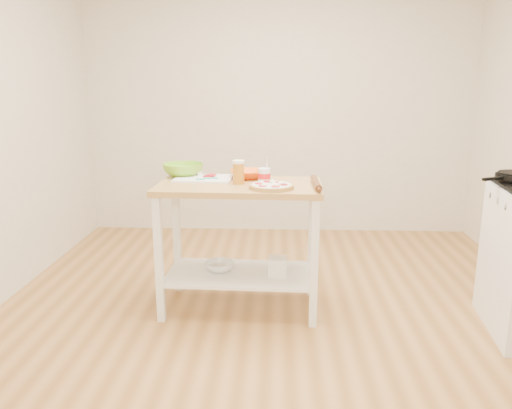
{
  "coord_description": "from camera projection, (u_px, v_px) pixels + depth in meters",
  "views": [
    {
      "loc": [
        -0.02,
        -3.01,
        1.56
      ],
      "look_at": [
        -0.16,
        0.33,
        0.74
      ],
      "focal_mm": 35.0,
      "sensor_mm": 36.0,
      "label": 1
    }
  ],
  "objects": [
    {
      "name": "room_shell",
      "position": [
        280.0,
        119.0,
        2.97
      ],
      "size": [
        4.04,
        4.54,
        2.74
      ],
      "color": "#B17C41",
      "rests_on": "ground"
    },
    {
      "name": "prep_island",
      "position": [
        240.0,
        220.0,
        3.43
      ],
      "size": [
        1.12,
        0.64,
        0.9
      ],
      "rotation": [
        0.0,
        0.0,
        -0.03
      ],
      "color": "tan",
      "rests_on": "ground"
    },
    {
      "name": "pizza",
      "position": [
        272.0,
        186.0,
        3.21
      ],
      "size": [
        0.29,
        0.29,
        0.05
      ],
      "rotation": [
        0.0,
        0.0,
        -0.46
      ],
      "color": "tan",
      "rests_on": "prep_island"
    },
    {
      "name": "cutting_board",
      "position": [
        204.0,
        178.0,
        3.53
      ],
      "size": [
        0.42,
        0.33,
        0.04
      ],
      "rotation": [
        0.0,
        0.0,
        -0.07
      ],
      "color": "white",
      "rests_on": "prep_island"
    },
    {
      "name": "spatula",
      "position": [
        206.0,
        179.0,
        3.46
      ],
      "size": [
        0.15,
        0.05,
        0.01
      ],
      "rotation": [
        0.0,
        0.0,
        0.03
      ],
      "color": "#39BB9F",
      "rests_on": "cutting_board"
    },
    {
      "name": "knife",
      "position": [
        187.0,
        174.0,
        3.62
      ],
      "size": [
        0.27,
        0.03,
        0.01
      ],
      "rotation": [
        0.0,
        0.0,
        -0.02
      ],
      "color": "silver",
      "rests_on": "cutting_board"
    },
    {
      "name": "orange_bowl",
      "position": [
        247.0,
        174.0,
        3.55
      ],
      "size": [
        0.27,
        0.27,
        0.06
      ],
      "primitive_type": "imported",
      "rotation": [
        0.0,
        0.0,
        0.1
      ],
      "color": "#E45008",
      "rests_on": "prep_island"
    },
    {
      "name": "green_bowl",
      "position": [
        183.0,
        170.0,
        3.64
      ],
      "size": [
        0.34,
        0.34,
        0.09
      ],
      "primitive_type": "imported",
      "rotation": [
        0.0,
        0.0,
        -0.21
      ],
      "color": "#73B523",
      "rests_on": "prep_island"
    },
    {
      "name": "beer_pint",
      "position": [
        239.0,
        172.0,
        3.35
      ],
      "size": [
        0.08,
        0.08,
        0.16
      ],
      "color": "#BE751B",
      "rests_on": "prep_island"
    },
    {
      "name": "yogurt_tub",
      "position": [
        264.0,
        176.0,
        3.37
      ],
      "size": [
        0.09,
        0.09,
        0.18
      ],
      "color": "white",
      "rests_on": "prep_island"
    },
    {
      "name": "rolling_pin",
      "position": [
        316.0,
        183.0,
        3.27
      ],
      "size": [
        0.05,
        0.37,
        0.04
      ],
      "primitive_type": "cylinder",
      "rotation": [
        1.57,
        0.0,
        0.02
      ],
      "color": "brown",
      "rests_on": "prep_island"
    },
    {
      "name": "shelf_glass_bowl",
      "position": [
        220.0,
        266.0,
        3.55
      ],
      "size": [
        0.25,
        0.25,
        0.06
      ],
      "primitive_type": "imported",
      "rotation": [
        0.0,
        0.0,
        0.21
      ],
      "color": "silver",
      "rests_on": "prep_island"
    },
    {
      "name": "shelf_bin",
      "position": [
        278.0,
        266.0,
        3.46
      ],
      "size": [
        0.13,
        0.13,
        0.13
      ],
      "primitive_type": "cube",
      "rotation": [
        0.0,
        0.0,
        -0.03
      ],
      "color": "white",
      "rests_on": "prep_island"
    }
  ]
}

